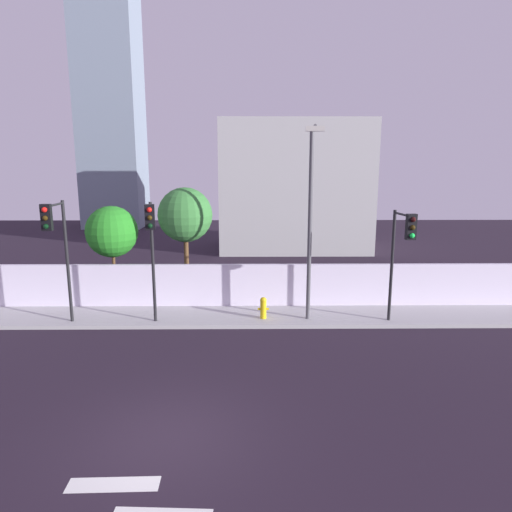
% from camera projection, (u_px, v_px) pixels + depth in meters
% --- Properties ---
extents(ground_plane, '(80.00, 80.00, 0.00)m').
position_uv_depth(ground_plane, '(168.00, 438.00, 10.57)').
color(ground_plane, black).
extents(sidewalk, '(36.00, 2.40, 0.15)m').
position_uv_depth(sidewalk, '(204.00, 317.00, 18.59)').
color(sidewalk, '#A8A8A8').
rests_on(sidewalk, ground).
extents(perimeter_wall, '(36.00, 0.18, 1.80)m').
position_uv_depth(perimeter_wall, '(206.00, 285.00, 19.66)').
color(perimeter_wall, silver).
rests_on(perimeter_wall, sidewalk).
extents(traffic_light_left, '(0.35, 1.81, 4.66)m').
position_uv_depth(traffic_light_left, '(56.00, 237.00, 16.38)').
color(traffic_light_left, black).
rests_on(traffic_light_left, sidewalk).
extents(traffic_light_center, '(0.42, 1.58, 4.29)m').
position_uv_depth(traffic_light_center, '(402.00, 244.00, 16.64)').
color(traffic_light_center, black).
rests_on(traffic_light_center, sidewalk).
extents(traffic_light_right, '(0.41, 1.22, 4.60)m').
position_uv_depth(traffic_light_right, '(151.00, 238.00, 16.73)').
color(traffic_light_right, black).
rests_on(traffic_light_right, sidewalk).
extents(street_lamp_curbside, '(0.62, 2.25, 7.23)m').
position_uv_depth(street_lamp_curbside, '(311.00, 210.00, 17.02)').
color(street_lamp_curbside, '#4C4C51').
rests_on(street_lamp_curbside, sidewalk).
extents(fire_hydrant, '(0.44, 0.26, 0.86)m').
position_uv_depth(fire_hydrant, '(263.00, 307.00, 18.11)').
color(fire_hydrant, gold).
rests_on(fire_hydrant, sidewalk).
extents(roadside_tree_leftmost, '(2.28, 2.28, 4.30)m').
position_uv_depth(roadside_tree_leftmost, '(112.00, 232.00, 20.44)').
color(roadside_tree_leftmost, brown).
rests_on(roadside_tree_leftmost, ground).
extents(roadside_tree_midleft, '(2.40, 2.40, 5.11)m').
position_uv_depth(roadside_tree_midleft, '(185.00, 215.00, 20.33)').
color(roadside_tree_midleft, brown).
rests_on(roadside_tree_midleft, ground).
extents(low_building_distant, '(10.33, 6.00, 8.98)m').
position_uv_depth(low_building_distant, '(294.00, 186.00, 32.73)').
color(low_building_distant, '#A8A8A8').
rests_on(low_building_distant, ground).
extents(tower_on_skyline, '(5.44, 5.00, 25.12)m').
position_uv_depth(tower_on_skyline, '(110.00, 91.00, 42.71)').
color(tower_on_skyline, gray).
rests_on(tower_on_skyline, ground).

